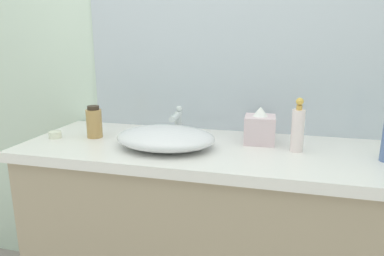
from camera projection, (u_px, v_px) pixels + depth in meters
bathroom_wall_rear at (216, 50)px, 1.71m from camera, size 6.00×0.06×2.60m
vanity_counter at (215, 244)px, 1.59m from camera, size 1.67×0.58×0.92m
wall_mirror_panel at (231, 18)px, 1.62m from camera, size 1.41×0.01×1.07m
sink_basin at (165, 138)px, 1.45m from camera, size 0.41×0.31×0.08m
faucet at (177, 120)px, 1.61m from camera, size 0.03×0.13×0.14m
lotion_bottle at (298, 129)px, 1.39m from camera, size 0.05×0.05×0.22m
perfume_bottle at (94, 122)px, 1.60m from camera, size 0.07×0.07×0.15m
tissue_box at (260, 128)px, 1.52m from camera, size 0.14×0.14×0.16m
candle_jar at (55, 135)px, 1.60m from camera, size 0.06×0.06×0.03m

